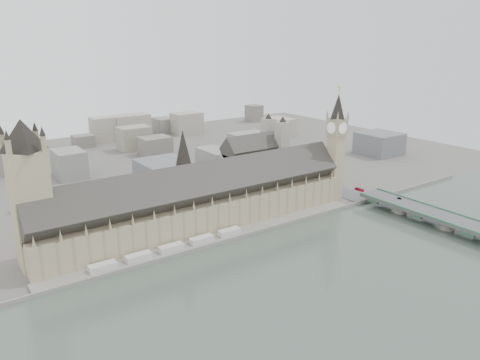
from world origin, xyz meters
TOP-DOWN VIEW (x-y plane):
  - ground at (0.00, 0.00)m, footprint 900.00×900.00m
  - river_thames at (0.00, -165.00)m, footprint 600.00×600.00m
  - embankment_wall at (0.00, -15.00)m, footprint 600.00×1.50m
  - river_terrace at (0.00, -7.50)m, footprint 270.00×15.00m
  - terrace_tents at (-40.00, -7.00)m, footprint 118.00×7.00m
  - palace_of_westminster at (0.00, 19.70)m, footprint 265.00×40.73m
  - elizabeth_tower at (138.00, 8.00)m, footprint 17.00×17.00m
  - victoria_tower at (-122.00, 26.00)m, footprint 30.00×30.00m
  - central_tower at (-10.00, 26.00)m, footprint 13.00×13.00m
  - westminster_bridge at (162.00, -87.50)m, footprint 25.00×325.00m
  - westminster_abbey at (110.92, 95.00)m, footprint 68.00×36.00m
  - city_skyline_inland at (0.00, 245.00)m, footprint 720.00×360.00m
  - park_trees at (-10.00, 60.00)m, footprint 110.00×30.00m
  - red_bus_north at (155.09, -9.08)m, footprint 3.01×9.55m
  - car_silver at (166.77, -44.87)m, footprint 1.73×4.10m

SIDE VIEW (x-z plane):
  - ground at x=0.00m, z-range 0.00..0.00m
  - river_thames at x=0.00m, z-range 0.00..0.00m
  - river_terrace at x=0.00m, z-range 0.00..2.00m
  - embankment_wall at x=0.00m, z-range 0.00..3.00m
  - terrace_tents at x=-40.00m, z-range 2.00..6.00m
  - westminster_bridge at x=162.00m, z-range 0.00..10.25m
  - park_trees at x=-10.00m, z-range 0.00..15.00m
  - car_silver at x=166.77m, z-range 10.25..11.57m
  - red_bus_north at x=155.09m, z-range 10.25..12.87m
  - city_skyline_inland at x=0.00m, z-range 0.00..38.00m
  - palace_of_westminster at x=0.00m, z-range -5.02..50.43m
  - westminster_abbey at x=110.92m, z-range -6.92..57.08m
  - victoria_tower at x=-122.00m, z-range 5.20..105.20m
  - central_tower at x=-10.00m, z-range 33.92..81.92m
  - elizabeth_tower at x=138.00m, z-range 4.34..111.84m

